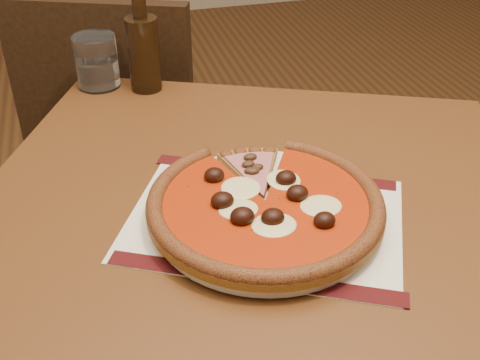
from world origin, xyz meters
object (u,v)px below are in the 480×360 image
bottle (143,50)px  plate (265,214)px  pizza (265,202)px  water_glass (97,61)px  table (243,257)px  chair_far (124,134)px

bottle → plate: bearing=-78.3°
pizza → water_glass: (-0.19, 0.51, 0.02)m
table → bottle: (-0.08, 0.43, 0.18)m
bottle → chair_far: bearing=99.0°
plate → table: bearing=112.9°
plate → water_glass: 0.55m
table → bottle: bottle is taller
table → plate: plate is taller
pizza → bottle: size_ratio=1.59×
plate → pizza: pizza is taller
chair_far → plate: bearing=123.5°
plate → water_glass: size_ratio=3.02×
plate → pizza: bearing=-95.9°
table → pizza: (0.02, -0.04, 0.13)m
plate → bottle: bearing=101.7°
plate → pizza: 0.02m
water_glass → plate: bearing=-69.9°
table → pizza: size_ratio=3.20×
table → chair_far: (-0.12, 0.70, -0.14)m
pizza → bottle: bottle is taller
chair_far → water_glass: 0.38m
plate → bottle: (-0.10, 0.47, 0.07)m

